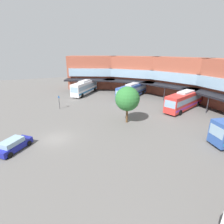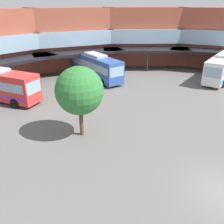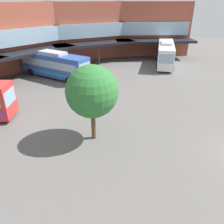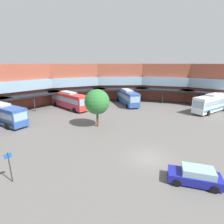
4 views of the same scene
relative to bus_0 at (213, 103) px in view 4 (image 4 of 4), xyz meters
The scene contains 9 objects.
ground_plane 26.66m from the bus_0, 157.83° to the right, with size 121.19×121.19×0.00m, color #605E5B.
station_building 29.46m from the bus_0, 147.16° to the left, with size 76.48×33.60×10.14m.
bus_0 is the anchor object (origin of this frame).
bus_1 42.46m from the bus_0, 165.17° to the left, with size 8.91×11.78×3.63m.
bus_2 32.46m from the bus_0, 149.80° to the left, with size 6.69×12.25×3.93m.
bus_3 19.57m from the bus_0, 133.76° to the left, with size 4.70×11.65×3.86m.
parked_car 28.01m from the bus_0, 147.08° to the right, with size 4.48×4.27×1.53m.
plaza_tree 26.38m from the bus_0, behind, with size 4.11×4.11×6.29m.
stop_sign_post 39.01m from the bus_0, 168.00° to the right, with size 0.57×0.27×2.89m.
Camera 4 is at (-11.06, -13.91, 10.28)m, focal length 27.72 mm.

